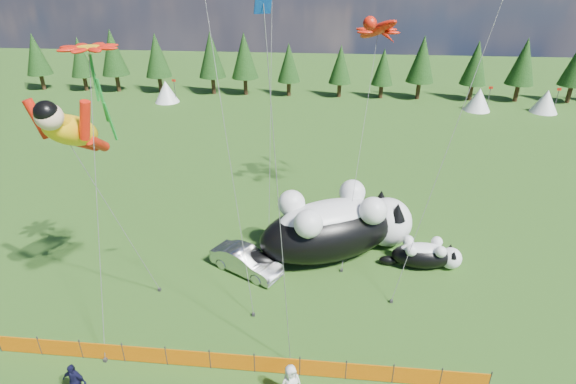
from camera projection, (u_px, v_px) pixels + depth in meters
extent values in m
plane|color=black|center=(245.00, 322.00, 22.73)|extent=(160.00, 160.00, 0.00)
cylinder|color=#262626|center=(40.00, 346.00, 20.61)|extent=(0.06, 0.06, 1.10)
cylinder|color=#262626|center=(81.00, 349.00, 20.43)|extent=(0.06, 0.06, 1.10)
cylinder|color=#262626|center=(123.00, 352.00, 20.25)|extent=(0.06, 0.06, 1.10)
cylinder|color=#262626|center=(166.00, 356.00, 20.08)|extent=(0.06, 0.06, 1.10)
cylinder|color=#262626|center=(210.00, 359.00, 19.90)|extent=(0.06, 0.06, 1.10)
cylinder|color=#262626|center=(254.00, 363.00, 19.72)|extent=(0.06, 0.06, 1.10)
cylinder|color=#262626|center=(300.00, 366.00, 19.54)|extent=(0.06, 0.06, 1.10)
cylinder|color=#262626|center=(346.00, 370.00, 19.37)|extent=(0.06, 0.06, 1.10)
cylinder|color=#262626|center=(393.00, 374.00, 19.19)|extent=(0.06, 0.06, 1.10)
cylinder|color=#262626|center=(441.00, 377.00, 19.01)|extent=(0.06, 0.06, 1.10)
cylinder|color=#262626|center=(490.00, 381.00, 18.83)|extent=(0.06, 0.06, 1.10)
cube|color=#D65F04|center=(19.00, 345.00, 20.72)|extent=(2.00, 0.04, 0.90)
cube|color=#D65F04|center=(61.00, 348.00, 20.54)|extent=(2.00, 0.04, 0.90)
cube|color=#D65F04|center=(102.00, 351.00, 20.37)|extent=(2.00, 0.04, 0.90)
cube|color=#D65F04|center=(145.00, 355.00, 20.19)|extent=(2.00, 0.04, 0.90)
cube|color=#D65F04|center=(188.00, 358.00, 20.01)|extent=(2.00, 0.04, 0.90)
cube|color=#D65F04|center=(232.00, 362.00, 19.83)|extent=(2.00, 0.04, 0.90)
cube|color=#D65F04|center=(277.00, 365.00, 19.66)|extent=(2.00, 0.04, 0.90)
cube|color=#D65F04|center=(323.00, 369.00, 19.48)|extent=(2.00, 0.04, 0.90)
cube|color=#D65F04|center=(369.00, 372.00, 19.30)|extent=(2.00, 0.04, 0.90)
cube|color=#D65F04|center=(417.00, 376.00, 19.12)|extent=(2.00, 0.04, 0.90)
cube|color=#D65F04|center=(465.00, 380.00, 18.95)|extent=(2.00, 0.04, 0.90)
ellipsoid|color=black|center=(329.00, 231.00, 27.23)|extent=(9.70, 7.62, 3.52)
ellipsoid|color=white|center=(330.00, 219.00, 26.83)|extent=(7.26, 5.60, 2.15)
sphere|color=white|center=(387.00, 222.00, 28.63)|extent=(3.13, 3.13, 3.13)
sphere|color=#E15788|center=(405.00, 218.00, 29.05)|extent=(0.44, 0.44, 0.44)
ellipsoid|color=black|center=(256.00, 262.00, 26.21)|extent=(3.06, 2.45, 1.37)
cone|color=black|center=(397.00, 211.00, 27.28)|extent=(1.09, 1.09, 1.09)
cone|color=black|center=(381.00, 198.00, 28.85)|extent=(1.09, 1.09, 1.09)
sphere|color=white|center=(352.00, 192.00, 28.23)|extent=(1.64, 1.64, 1.64)
sphere|color=white|center=(373.00, 211.00, 26.11)|extent=(1.64, 1.64, 1.64)
sphere|color=white|center=(292.00, 203.00, 26.92)|extent=(1.64, 1.64, 1.64)
sphere|color=white|center=(308.00, 224.00, 24.80)|extent=(1.64, 1.64, 1.64)
ellipsoid|color=black|center=(422.00, 256.00, 26.72)|extent=(3.66, 1.77, 1.45)
ellipsoid|color=white|center=(423.00, 251.00, 26.56)|extent=(2.76, 1.27, 0.88)
sphere|color=white|center=(451.00, 258.00, 26.64)|extent=(1.29, 1.29, 1.29)
sphere|color=#E15788|center=(460.00, 259.00, 26.61)|extent=(0.18, 0.18, 0.18)
ellipsoid|color=black|center=(388.00, 260.00, 27.05)|extent=(1.14, 0.59, 0.56)
cone|color=black|center=(454.00, 255.00, 26.07)|extent=(0.45, 0.45, 0.45)
cone|color=black|center=(450.00, 247.00, 26.76)|extent=(0.45, 0.45, 0.45)
sphere|color=white|center=(437.00, 242.00, 26.82)|extent=(0.68, 0.68, 0.68)
sphere|color=white|center=(441.00, 252.00, 25.89)|extent=(0.68, 0.68, 0.68)
sphere|color=white|center=(408.00, 241.00, 26.94)|extent=(0.68, 0.68, 0.68)
sphere|color=white|center=(411.00, 251.00, 26.01)|extent=(0.68, 0.68, 0.68)
imported|color=#B1B1B5|center=(246.00, 261.00, 26.25)|extent=(4.64, 3.48, 1.46)
imported|color=black|center=(75.00, 381.00, 18.39)|extent=(1.13, 0.68, 1.82)
imported|color=silver|center=(291.00, 384.00, 18.24)|extent=(1.10, 1.00, 1.89)
cylinder|color=#595959|center=(121.00, 220.00, 22.08)|extent=(0.03, 0.03, 10.02)
cube|color=#262626|center=(159.00, 290.00, 24.92)|extent=(0.15, 0.15, 0.16)
cylinder|color=#595959|center=(360.00, 146.00, 27.20)|extent=(0.03, 0.03, 14.97)
cube|color=#262626|center=(342.00, 270.00, 26.51)|extent=(0.15, 0.15, 0.16)
cylinder|color=#595959|center=(97.00, 212.00, 19.30)|extent=(0.03, 0.03, 13.65)
cube|color=#262626|center=(105.00, 360.00, 20.45)|extent=(0.15, 0.15, 0.16)
cube|color=#18862A|center=(99.00, 101.00, 19.17)|extent=(0.18, 0.18, 3.87)
cylinder|color=#595959|center=(223.00, 118.00, 21.82)|extent=(0.03, 0.03, 20.13)
cube|color=#262626|center=(253.00, 315.00, 23.12)|extent=(0.15, 0.15, 0.16)
cylinder|color=#595959|center=(472.00, 83.00, 22.00)|extent=(0.03, 0.03, 23.71)
cube|color=#262626|center=(391.00, 301.00, 24.05)|extent=(0.15, 0.15, 0.16)
cylinder|color=#595959|center=(279.00, 214.00, 17.16)|extent=(0.03, 0.03, 15.01)
cube|color=#262626|center=(290.00, 361.00, 20.40)|extent=(0.15, 0.15, 0.16)
cylinder|color=#595959|center=(271.00, 94.00, 25.63)|extent=(0.03, 0.03, 19.98)
cube|color=#262626|center=(269.00, 264.00, 27.09)|extent=(0.15, 0.15, 0.16)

